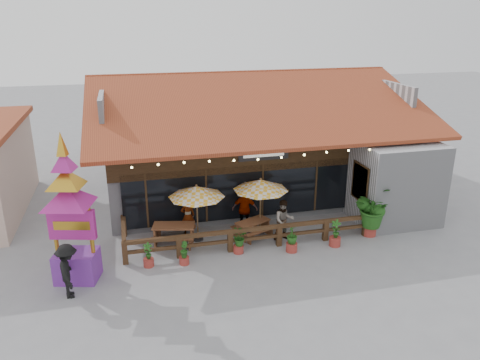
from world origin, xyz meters
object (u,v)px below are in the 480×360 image
object	(u,v)px
umbrella_right	(261,185)
thai_sign_tower	(69,199)
umbrella_left	(197,192)
pedestrian	(68,271)
picnic_table_right	(253,226)
tropical_plant	(372,208)
picnic_table_left	(174,231)

from	to	relation	value
umbrella_right	thai_sign_tower	world-z (taller)	thai_sign_tower
umbrella_left	pedestrian	distance (m)	5.73
picnic_table_right	pedestrian	bearing A→B (deg)	-157.95
thai_sign_tower	tropical_plant	xyz separation A→B (m)	(11.61, 0.67, -1.80)
umbrella_right	tropical_plant	world-z (taller)	umbrella_right
tropical_plant	umbrella_right	bearing A→B (deg)	162.41
picnic_table_left	thai_sign_tower	distance (m)	4.75
umbrella_right	picnic_table_right	distance (m)	1.75
umbrella_left	umbrella_right	xyz separation A→B (m)	(2.68, 0.07, 0.02)
umbrella_right	pedestrian	bearing A→B (deg)	-157.27
picnic_table_left	tropical_plant	xyz separation A→B (m)	(8.04, -1.26, 0.68)
umbrella_right	picnic_table_left	world-z (taller)	umbrella_right
picnic_table_right	tropical_plant	distance (m)	4.97
picnic_table_left	tropical_plant	distance (m)	8.17
thai_sign_tower	picnic_table_right	bearing A→B (deg)	14.67
umbrella_right	pedestrian	distance (m)	8.11
pedestrian	umbrella_right	bearing A→B (deg)	-74.39
thai_sign_tower	tropical_plant	size ratio (longest dim) A/B	2.68
thai_sign_tower	pedestrian	xyz separation A→B (m)	(-0.16, -1.04, -2.08)
thai_sign_tower	pedestrian	world-z (taller)	thai_sign_tower
picnic_table_left	thai_sign_tower	bearing A→B (deg)	-151.67
umbrella_left	tropical_plant	bearing A→B (deg)	-10.60
pedestrian	tropical_plant	bearing A→B (deg)	-88.85
tropical_plant	thai_sign_tower	bearing A→B (deg)	-176.72
picnic_table_right	thai_sign_tower	world-z (taller)	thai_sign_tower
picnic_table_right	umbrella_left	bearing A→B (deg)	175.02
umbrella_left	picnic_table_right	size ratio (longest dim) A/B	1.53
umbrella_left	pedestrian	world-z (taller)	umbrella_left
umbrella_right	picnic_table_left	size ratio (longest dim) A/B	1.54
umbrella_right	thai_sign_tower	xyz separation A→B (m)	(-7.23, -2.05, 0.87)
umbrella_right	picnic_table_right	bearing A→B (deg)	-146.58
picnic_table_left	picnic_table_right	xyz separation A→B (m)	(3.26, -0.14, -0.08)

